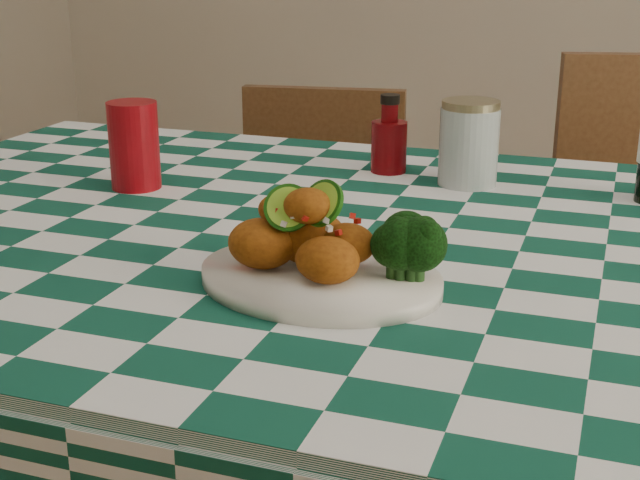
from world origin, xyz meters
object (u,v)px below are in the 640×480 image
(red_tumbler, at_px, (134,145))
(ketchup_bottle, at_px, (389,134))
(plate, at_px, (320,279))
(wooden_chair_left, at_px, (310,283))
(fried_chicken_pile, at_px, (311,230))
(mason_jar, at_px, (469,143))

(red_tumbler, height_order, ketchup_bottle, red_tumbler)
(plate, relative_size, ketchup_bottle, 2.18)
(wooden_chair_left, bearing_deg, plate, -77.99)
(red_tumbler, xyz_separation_m, wooden_chair_left, (0.08, 0.58, -0.44))
(plate, relative_size, fried_chicken_pile, 1.89)
(red_tumbler, distance_m, wooden_chair_left, 0.73)
(plate, height_order, red_tumbler, red_tumbler)
(ketchup_bottle, xyz_separation_m, mason_jar, (0.14, -0.04, 0.00))
(plate, distance_m, fried_chicken_pile, 0.06)
(red_tumbler, bearing_deg, ketchup_bottle, 33.23)
(fried_chicken_pile, height_order, mason_jar, mason_jar)
(fried_chicken_pile, relative_size, mason_jar, 1.11)
(mason_jar, bearing_deg, plate, -98.99)
(red_tumbler, height_order, mason_jar, red_tumbler)
(wooden_chair_left, bearing_deg, red_tumbler, -106.15)
(plate, bearing_deg, mason_jar, 81.01)
(red_tumbler, bearing_deg, fried_chicken_pile, -36.71)
(fried_chicken_pile, xyz_separation_m, ketchup_bottle, (-0.05, 0.52, -0.00))
(plate, height_order, mason_jar, mason_jar)
(fried_chicken_pile, xyz_separation_m, red_tumbler, (-0.40, 0.30, 0.00))
(mason_jar, bearing_deg, fried_chicken_pile, -100.23)
(red_tumbler, xyz_separation_m, mason_jar, (0.49, 0.19, -0.00))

